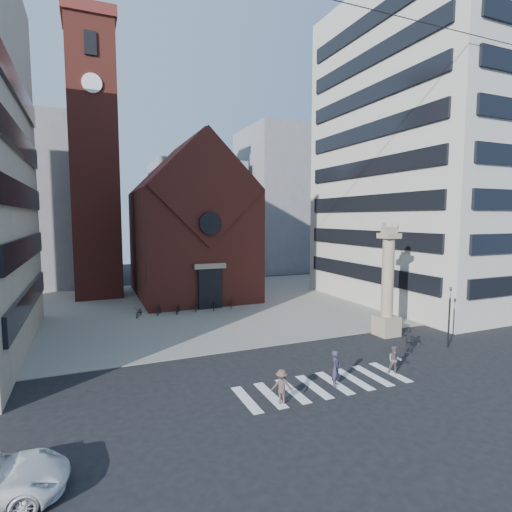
# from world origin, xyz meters

# --- Properties ---
(ground) EXTENTS (120.00, 120.00, 0.00)m
(ground) POSITION_xyz_m (0.00, 0.00, 0.00)
(ground) COLOR black
(ground) RESTS_ON ground
(piazza) EXTENTS (46.00, 30.00, 0.05)m
(piazza) POSITION_xyz_m (0.00, 19.00, 0.03)
(piazza) COLOR gray
(piazza) RESTS_ON ground
(zebra_crossing) EXTENTS (10.20, 3.20, 0.01)m
(zebra_crossing) POSITION_xyz_m (0.55, -3.00, 0.01)
(zebra_crossing) COLOR white
(zebra_crossing) RESTS_ON ground
(church) EXTENTS (12.00, 16.65, 18.00)m
(church) POSITION_xyz_m (0.00, 25.04, 7.98)
(church) COLOR maroon
(church) RESTS_ON ground
(campanile) EXTENTS (5.50, 5.50, 31.20)m
(campanile) POSITION_xyz_m (-10.00, 28.00, 15.74)
(campanile) COLOR maroon
(campanile) RESTS_ON ground
(building_right) EXTENTS (18.00, 22.00, 32.00)m
(building_right) POSITION_xyz_m (24.00, 12.00, 16.00)
(building_right) COLOR #B8B3A6
(building_right) RESTS_ON ground
(bg_block_left) EXTENTS (16.00, 14.00, 22.00)m
(bg_block_left) POSITION_xyz_m (-20.00, 40.00, 11.00)
(bg_block_left) COLOR gray
(bg_block_left) RESTS_ON ground
(bg_block_mid) EXTENTS (14.00, 12.00, 18.00)m
(bg_block_mid) POSITION_xyz_m (6.00, 45.00, 9.00)
(bg_block_mid) COLOR gray
(bg_block_mid) RESTS_ON ground
(bg_block_right) EXTENTS (16.00, 14.00, 24.00)m
(bg_block_right) POSITION_xyz_m (22.00, 42.00, 12.00)
(bg_block_right) COLOR gray
(bg_block_right) RESTS_ON ground
(lion_column) EXTENTS (1.63, 1.60, 8.68)m
(lion_column) POSITION_xyz_m (10.01, 3.00, 3.46)
(lion_column) COLOR gray
(lion_column) RESTS_ON ground
(traffic_light) EXTENTS (0.13, 0.16, 4.30)m
(traffic_light) POSITION_xyz_m (12.00, -1.00, 2.29)
(traffic_light) COLOR black
(traffic_light) RESTS_ON ground
(pedestrian_0) EXTENTS (0.84, 0.82, 1.94)m
(pedestrian_0) POSITION_xyz_m (1.06, -3.34, 0.97)
(pedestrian_0) COLOR #302D3F
(pedestrian_0) RESTS_ON ground
(pedestrian_1) EXTENTS (1.01, 0.96, 1.64)m
(pedestrian_1) POSITION_xyz_m (5.14, -3.30, 0.82)
(pedestrian_1) COLOR #645550
(pedestrian_1) RESTS_ON ground
(pedestrian_2) EXTENTS (0.76, 1.09, 1.71)m
(pedestrian_2) POSITION_xyz_m (8.72, -0.72, 0.86)
(pedestrian_2) COLOR #25262C
(pedestrian_2) RESTS_ON ground
(pedestrian_3) EXTENTS (1.27, 1.05, 1.70)m
(pedestrian_3) POSITION_xyz_m (-2.55, -4.04, 0.85)
(pedestrian_3) COLOR #503E35
(pedestrian_3) RESTS_ON ground
(scooter_0) EXTENTS (1.15, 1.79, 0.89)m
(scooter_0) POSITION_xyz_m (-6.95, 16.16, 0.49)
(scooter_0) COLOR black
(scooter_0) RESTS_ON piazza
(scooter_1) EXTENTS (1.02, 1.69, 0.98)m
(scooter_1) POSITION_xyz_m (-5.17, 16.16, 0.54)
(scooter_1) COLOR black
(scooter_1) RESTS_ON piazza
(scooter_2) EXTENTS (1.15, 1.79, 0.89)m
(scooter_2) POSITION_xyz_m (-3.38, 16.16, 0.49)
(scooter_2) COLOR black
(scooter_2) RESTS_ON piazza
(scooter_3) EXTENTS (1.02, 1.69, 0.98)m
(scooter_3) POSITION_xyz_m (-1.60, 16.16, 0.54)
(scooter_3) COLOR black
(scooter_3) RESTS_ON piazza
(scooter_4) EXTENTS (1.15, 1.79, 0.89)m
(scooter_4) POSITION_xyz_m (0.19, 16.16, 0.49)
(scooter_4) COLOR black
(scooter_4) RESTS_ON piazza
(scooter_5) EXTENTS (1.02, 1.69, 0.98)m
(scooter_5) POSITION_xyz_m (1.97, 16.16, 0.54)
(scooter_5) COLOR black
(scooter_5) RESTS_ON piazza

